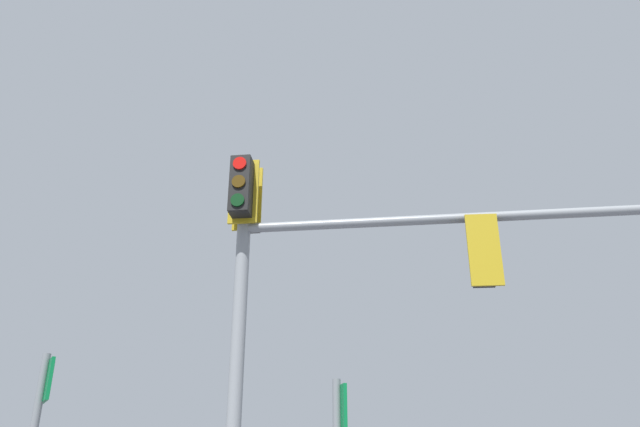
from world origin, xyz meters
The scene contains 1 object.
signal_mast_assembly centered at (-0.95, -0.87, 4.75)m, with size 5.84×3.94×6.65m.
Camera 1 is at (-6.36, 5.75, 1.96)m, focal length 35.60 mm.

